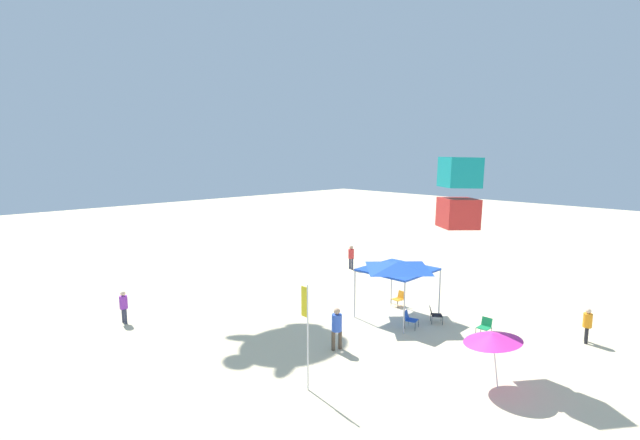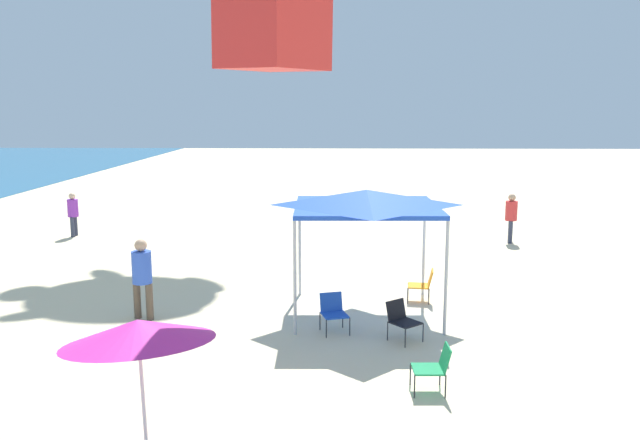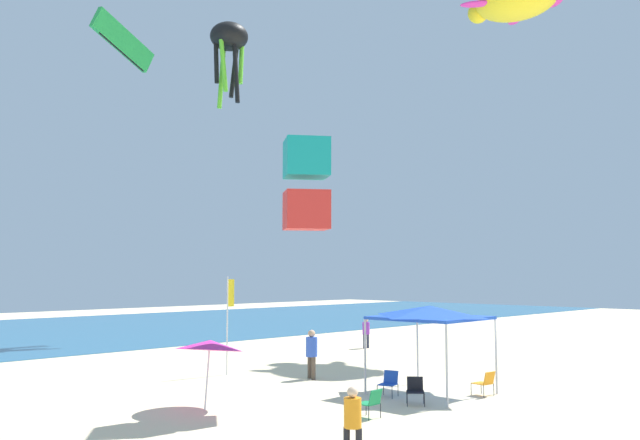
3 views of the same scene
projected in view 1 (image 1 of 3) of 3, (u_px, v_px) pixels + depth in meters
ground at (391, 307)px, 25.20m from camera, size 120.00×120.00×0.10m
canopy_tent at (398, 266)px, 23.18m from camera, size 3.19×3.34×2.94m
beach_umbrella at (492, 338)px, 16.27m from camera, size 2.09×2.07×2.22m
folding_chair_left_of_tent at (485, 326)px, 21.12m from camera, size 0.56×0.64×0.82m
folding_chair_facing_ocean at (399, 298)px, 25.20m from camera, size 0.61×0.69×0.82m
folding_chair_right_of_tent at (409, 318)px, 22.06m from camera, size 0.75×0.67×0.82m
folding_chair_near_cooler at (434, 314)px, 22.69m from camera, size 0.81×0.79×0.82m
banner_flag at (307, 327)px, 16.00m from camera, size 0.36×0.06×3.91m
person_by_tent at (587, 323)px, 20.23m from camera, size 0.38×0.41×1.60m
person_near_umbrella at (337, 325)px, 19.49m from camera, size 0.44×0.48×1.87m
person_far_stroller at (351, 255)px, 33.13m from camera, size 0.46×0.42×1.76m
person_watching_sky at (124, 304)px, 22.59m from camera, size 0.44×0.39×1.65m
kite_box_teal at (459, 193)px, 18.41m from camera, size 1.92×1.92×2.91m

